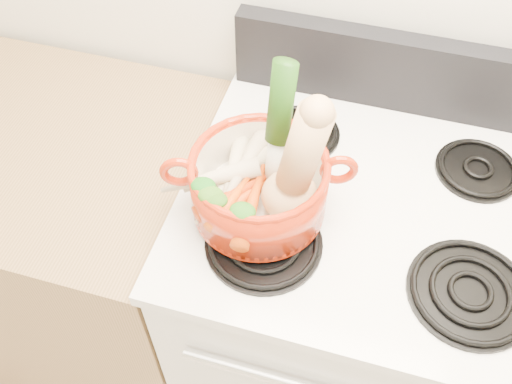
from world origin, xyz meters
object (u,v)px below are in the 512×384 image
(squash, at_px, (295,165))
(stove_body, at_px, (346,313))
(leek, at_px, (278,132))
(dutch_oven, at_px, (259,186))

(squash, bearing_deg, stove_body, 16.04)
(leek, bearing_deg, squash, -42.18)
(stove_body, distance_m, dutch_oven, 0.62)
(stove_body, bearing_deg, dutch_oven, -158.03)
(dutch_oven, xyz_separation_m, squash, (0.07, -0.01, 0.09))
(dutch_oven, distance_m, squash, 0.12)
(dutch_oven, height_order, leek, leek)
(squash, height_order, leek, leek)
(dutch_oven, relative_size, squash, 0.98)
(squash, distance_m, leek, 0.07)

